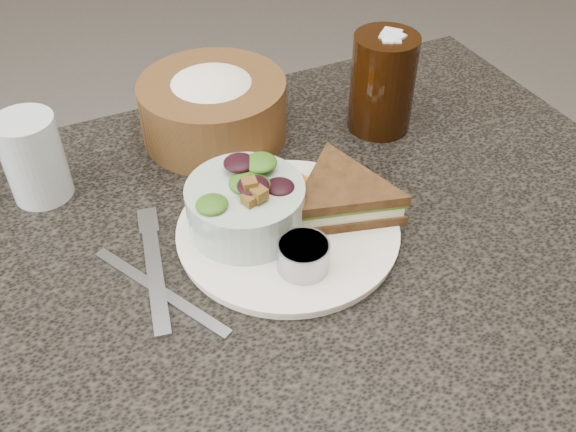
# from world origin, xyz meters

# --- Properties ---
(dining_table) EXTENTS (1.00, 0.70, 0.75)m
(dining_table) POSITION_xyz_m (0.00, 0.00, 0.38)
(dining_table) COLOR black
(dining_table) RESTS_ON floor
(dinner_plate) EXTENTS (0.26, 0.26, 0.01)m
(dinner_plate) POSITION_xyz_m (0.01, -0.00, 0.76)
(dinner_plate) COLOR white
(dinner_plate) RESTS_ON dining_table
(sandwich) EXTENTS (0.20, 0.20, 0.04)m
(sandwich) POSITION_xyz_m (0.08, -0.00, 0.78)
(sandwich) COLOR #4E2F19
(sandwich) RESTS_ON dinner_plate
(salad_bowl) EXTENTS (0.17, 0.17, 0.08)m
(salad_bowl) POSITION_xyz_m (-0.04, 0.02, 0.80)
(salad_bowl) COLOR #9EB5AA
(salad_bowl) RESTS_ON dinner_plate
(dressing_ramekin) EXTENTS (0.08, 0.08, 0.04)m
(dressing_ramekin) POSITION_xyz_m (-0.00, -0.07, 0.78)
(dressing_ramekin) COLOR #92959E
(dressing_ramekin) RESTS_ON dinner_plate
(orange_wedge) EXTENTS (0.10, 0.10, 0.03)m
(orange_wedge) POSITION_xyz_m (0.04, 0.07, 0.78)
(orange_wedge) COLOR orange
(orange_wedge) RESTS_ON dinner_plate
(fork) EXTENTS (0.05, 0.18, 0.00)m
(fork) POSITION_xyz_m (-0.16, 0.00, 0.75)
(fork) COLOR #A3A8B3
(fork) RESTS_ON dining_table
(knife) EXTENTS (0.10, 0.18, 0.00)m
(knife) POSITION_xyz_m (-0.16, -0.03, 0.75)
(knife) COLOR #969CA4
(knife) RESTS_ON dining_table
(bread_basket) EXTENTS (0.25, 0.25, 0.12)m
(bread_basket) POSITION_xyz_m (0.00, 0.23, 0.81)
(bread_basket) COLOR brown
(bread_basket) RESTS_ON dining_table
(cola_glass) EXTENTS (0.12, 0.12, 0.15)m
(cola_glass) POSITION_xyz_m (0.23, 0.15, 0.83)
(cola_glass) COLOR black
(cola_glass) RESTS_ON dining_table
(water_glass) EXTENTS (0.08, 0.08, 0.11)m
(water_glass) POSITION_xyz_m (-0.25, 0.20, 0.81)
(water_glass) COLOR silver
(water_glass) RESTS_ON dining_table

